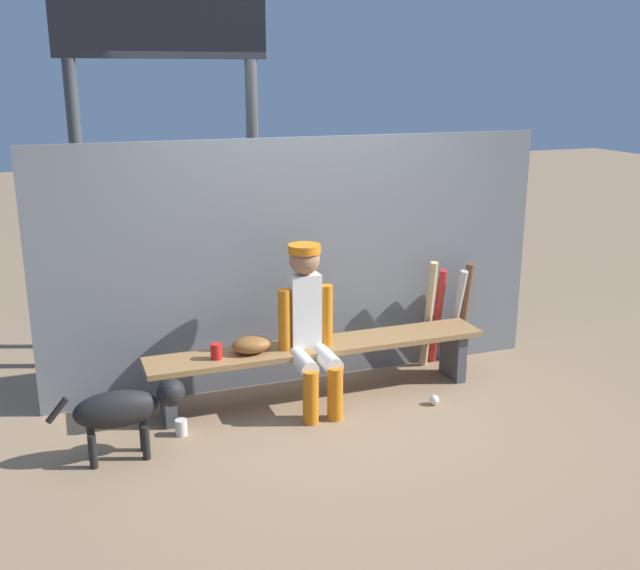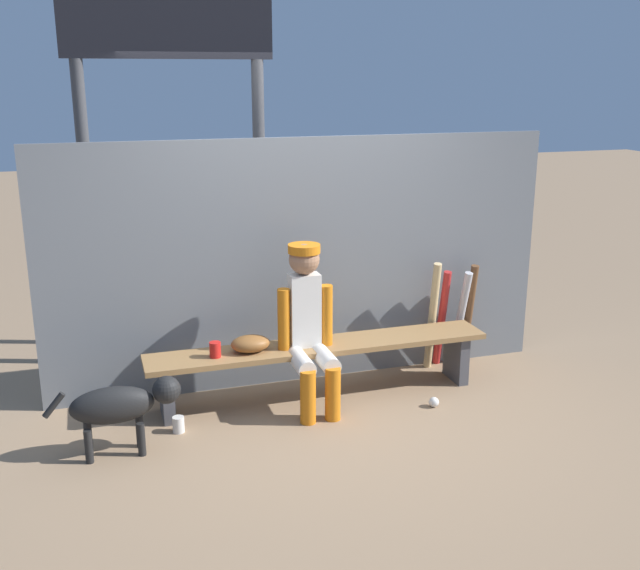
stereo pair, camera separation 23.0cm
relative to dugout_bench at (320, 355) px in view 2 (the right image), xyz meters
The scene contains 14 objects.
ground_plane 0.34m from the dugout_bench, ahead, with size 30.00×30.00×0.00m, color #937556.
chainlink_fence 0.72m from the dugout_bench, 90.00° to the left, with size 3.94×0.03×1.89m, color slate.
dugout_bench is the anchor object (origin of this frame).
player_seated 0.34m from the dugout_bench, 138.43° to the right, with size 0.41×0.55×1.18m.
baseball_glove 0.54m from the dugout_bench, behind, with size 0.28×0.20×0.12m, color brown.
bat_wood_natural 1.06m from the dugout_bench, 13.08° to the left, with size 0.06×0.06×0.92m, color tan.
bat_aluminum_red 1.18m from the dugout_bench, 14.45° to the left, with size 0.06×0.06×0.83m, color #B22323.
bat_aluminum_silver 1.32m from the dugout_bench, 11.64° to the left, with size 0.06×0.06×0.82m, color #B7B7BC.
bat_wood_dark 1.40m from the dugout_bench, 11.47° to the left, with size 0.06×0.06×0.86m, color brown.
baseball 0.90m from the dugout_bench, 29.20° to the right, with size 0.07×0.07×0.07m, color white.
cup_on_ground 1.15m from the dugout_bench, 166.99° to the right, with size 0.08×0.08×0.11m, color silver.
cup_on_bench 0.79m from the dugout_bench, behind, with size 0.08×0.08×0.11m, color red.
scoreboard 2.52m from the dugout_bench, 122.68° to the left, with size 1.91×0.27×3.48m.
dog 1.51m from the dugout_bench, 163.15° to the right, with size 0.84×0.20×0.49m.
Camera 2 is at (-1.55, -4.90, 2.34)m, focal length 41.83 mm.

